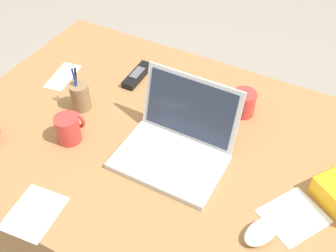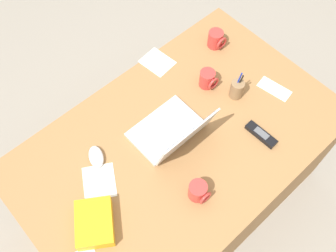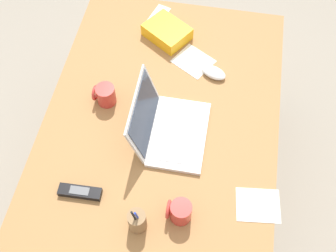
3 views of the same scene
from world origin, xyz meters
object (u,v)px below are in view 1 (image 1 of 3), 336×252
computer_mouse (261,232)px  coffee_mug_spare (69,128)px  laptop (176,144)px  cordless_phone (137,75)px  coffee_mug_white (244,102)px  pen_holder (80,96)px

computer_mouse → coffee_mug_spare: 0.65m
laptop → computer_mouse: bearing=-24.1°
computer_mouse → cordless_phone: size_ratio=0.70×
laptop → coffee_mug_white: laptop is taller
pen_holder → computer_mouse: bearing=-14.3°
coffee_mug_white → cordless_phone: 0.41m
laptop → coffee_mug_spare: laptop is taller
computer_mouse → coffee_mug_spare: coffee_mug_spare is taller
laptop → cordless_phone: laptop is taller
coffee_mug_white → cordless_phone: (-0.41, -0.01, -0.03)m
coffee_mug_spare → cordless_phone: (0.02, 0.37, -0.03)m
coffee_mug_spare → pen_holder: (-0.06, 0.14, 0.00)m
coffee_mug_white → cordless_phone: coffee_mug_white is taller
coffee_mug_spare → cordless_phone: bearing=86.7°
coffee_mug_spare → pen_holder: 0.15m
laptop → pen_holder: 0.38m
laptop → pen_holder: bearing=174.6°
cordless_phone → pen_holder: (-0.08, -0.23, 0.04)m
computer_mouse → laptop: bearing=179.0°
coffee_mug_white → coffee_mug_spare: size_ratio=0.99×
laptop → computer_mouse: laptop is taller
coffee_mug_spare → coffee_mug_white: bearing=41.1°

